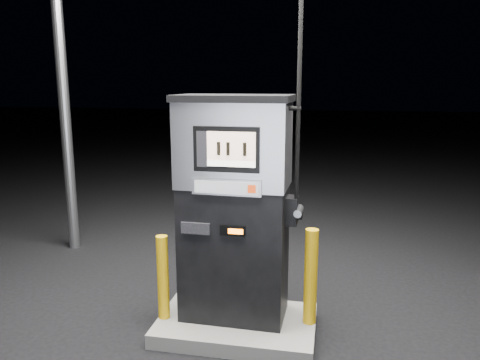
# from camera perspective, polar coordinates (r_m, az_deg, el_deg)

# --- Properties ---
(ground) EXTENTS (80.00, 80.00, 0.00)m
(ground) POSITION_cam_1_polar(r_m,az_deg,el_deg) (5.09, -0.40, -17.99)
(ground) COLOR black
(ground) RESTS_ON ground
(pump_island) EXTENTS (1.60, 1.00, 0.15)m
(pump_island) POSITION_cam_1_polar(r_m,az_deg,el_deg) (5.05, -0.40, -17.26)
(pump_island) COLOR slate
(pump_island) RESTS_ON ground
(fuel_dispenser) EXTENTS (1.25, 0.70, 4.70)m
(fuel_dispenser) POSITION_cam_1_polar(r_m,az_deg,el_deg) (4.68, -0.65, -3.26)
(fuel_dispenser) COLOR black
(fuel_dispenser) RESTS_ON pump_island
(bollard_left) EXTENTS (0.15, 0.15, 0.88)m
(bollard_left) POSITION_cam_1_polar(r_m,az_deg,el_deg) (4.91, -9.37, -11.63)
(bollard_left) COLOR #E9AD0C
(bollard_left) RESTS_ON pump_island
(bollard_right) EXTENTS (0.16, 0.16, 0.98)m
(bollard_right) POSITION_cam_1_polar(r_m,az_deg,el_deg) (4.79, 8.61, -11.58)
(bollard_right) COLOR #E9AD0C
(bollard_right) RESTS_ON pump_island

